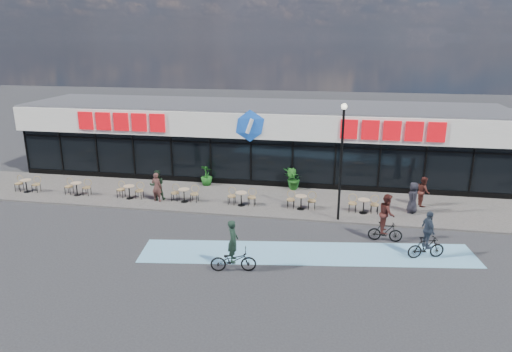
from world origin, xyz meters
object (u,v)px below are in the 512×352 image
at_px(lamp_post, 342,153).
at_px(patron_left, 157,187).
at_px(pedestrian_a, 413,198).
at_px(cyclist_b, 386,220).
at_px(potted_plant_right, 293,179).
at_px(bistro_set_0, 27,184).
at_px(potted_plant_mid, 293,179).
at_px(cyclist_a, 427,239).
at_px(pedestrian_b, 423,191).
at_px(patron_right, 157,185).
at_px(potted_plant_left, 207,175).

xyz_separation_m(lamp_post, patron_left, (-9.79, 0.95, -2.54)).
bearing_deg(patron_left, pedestrian_a, -167.28).
bearing_deg(cyclist_b, potted_plant_right, 127.27).
distance_m(bistro_set_0, potted_plant_mid, 15.55).
bearing_deg(bistro_set_0, patron_left, -1.58).
height_order(patron_left, cyclist_b, cyclist_b).
distance_m(lamp_post, potted_plant_right, 5.73).
bearing_deg(potted_plant_right, patron_left, -154.97).
distance_m(potted_plant_mid, patron_left, 7.94).
bearing_deg(cyclist_a, pedestrian_b, 82.05).
relative_size(lamp_post, patron_right, 3.37).
height_order(potted_plant_left, potted_plant_mid, potted_plant_left).
distance_m(bistro_set_0, cyclist_a, 21.91).
xyz_separation_m(pedestrian_a, pedestrian_b, (0.70, 1.16, -0.01)).
relative_size(lamp_post, potted_plant_left, 4.62).
bearing_deg(patron_right, cyclist_a, 137.00).
xyz_separation_m(patron_left, cyclist_b, (11.86, -2.92, 0.10)).
xyz_separation_m(potted_plant_left, cyclist_b, (9.98, -6.17, 0.29)).
relative_size(lamp_post, pedestrian_a, 3.53).
relative_size(potted_plant_mid, patron_left, 0.76).
distance_m(cyclist_a, cyclist_b, 2.06).
relative_size(potted_plant_left, potted_plant_right, 0.98).
distance_m(patron_right, pedestrian_a, 13.58).
height_order(potted_plant_left, cyclist_b, cyclist_b).
height_order(bistro_set_0, patron_left, patron_left).
bearing_deg(lamp_post, cyclist_b, -43.64).
relative_size(potted_plant_left, pedestrian_b, 0.78).
height_order(bistro_set_0, pedestrian_b, pedestrian_b).
xyz_separation_m(lamp_post, cyclist_b, (2.07, -1.97, -2.44)).
bearing_deg(lamp_post, potted_plant_right, 122.14).
bearing_deg(potted_plant_right, lamp_post, -57.86).
bearing_deg(patron_right, bistro_set_0, -24.25).
relative_size(bistro_set_0, potted_plant_mid, 1.25).
xyz_separation_m(potted_plant_left, cyclist_a, (11.48, -7.57, 0.12)).
distance_m(bistro_set_0, potted_plant_left, 10.39).
bearing_deg(bistro_set_0, potted_plant_right, 11.53).
distance_m(potted_plant_mid, cyclist_b, 7.98).
distance_m(bistro_set_0, potted_plant_right, 15.49).
height_order(potted_plant_right, patron_right, patron_right).
relative_size(bistro_set_0, pedestrian_b, 0.97).
xyz_separation_m(potted_plant_mid, patron_right, (-7.19, -3.27, 0.23)).
bearing_deg(patron_left, bistro_set_0, 8.35).
distance_m(potted_plant_right, cyclist_b, 7.85).
xyz_separation_m(patron_right, cyclist_a, (13.42, -4.54, -0.11)).
bearing_deg(potted_plant_right, patron_right, -156.68).
relative_size(potted_plant_left, patron_right, 0.73).
xyz_separation_m(patron_left, cyclist_a, (13.36, -4.32, -0.07)).
xyz_separation_m(bistro_set_0, potted_plant_left, (9.94, 3.03, 0.16)).
height_order(patron_right, cyclist_a, cyclist_a).
bearing_deg(potted_plant_left, patron_right, -122.66).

